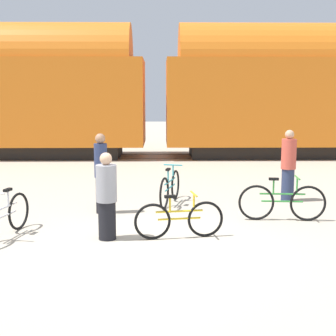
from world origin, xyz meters
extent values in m
plane|color=#B2A893|center=(0.00, 0.00, 0.00)|extent=(80.00, 80.00, 0.00)
cube|color=black|center=(6.97, 11.97, 0.28)|extent=(10.92, 2.34, 0.55)
cube|color=orange|center=(6.97, 11.97, 2.31)|extent=(13.00, 3.12, 3.53)
cylinder|color=orange|center=(6.97, 11.97, 4.08)|extent=(11.96, 2.96, 2.96)
cube|color=#4C4238|center=(0.00, 11.26, 0.01)|extent=(66.82, 0.07, 0.01)
cube|color=#4C4238|center=(0.00, 12.69, 0.01)|extent=(66.82, 0.07, 0.01)
torus|color=black|center=(-2.54, 0.92, 0.36)|extent=(0.21, 0.72, 0.72)
cylinder|color=silver|center=(-2.66, 0.41, 0.55)|extent=(0.25, 0.91, 0.04)
cylinder|color=silver|center=(-2.66, 0.41, 0.40)|extent=(0.23, 0.83, 0.04)
cylinder|color=silver|center=(-2.62, 0.59, 0.70)|extent=(0.04, 0.04, 0.30)
cube|color=black|center=(-2.62, 0.59, 0.85)|extent=(0.12, 0.21, 0.05)
torus|color=black|center=(3.26, 1.45, 0.37)|extent=(0.75, 0.11, 0.74)
torus|color=black|center=(2.20, 1.54, 0.37)|extent=(0.75, 0.11, 0.74)
cylinder|color=#338C38|center=(2.73, 1.50, 0.56)|extent=(0.93, 0.12, 0.04)
cylinder|color=#338C38|center=(2.73, 1.50, 0.41)|extent=(0.85, 0.11, 0.04)
cylinder|color=#338C38|center=(2.55, 1.51, 0.72)|extent=(0.04, 0.04, 0.31)
cube|color=black|center=(2.55, 1.51, 0.88)|extent=(0.21, 0.10, 0.05)
cylinder|color=#338C38|center=(3.02, 1.47, 0.74)|extent=(0.04, 0.04, 0.35)
cylinder|color=#338C38|center=(3.02, 1.47, 0.91)|extent=(0.07, 0.46, 0.03)
torus|color=black|center=(0.58, 3.56, 0.37)|extent=(0.24, 0.73, 0.74)
torus|color=black|center=(0.29, 2.51, 0.37)|extent=(0.24, 0.73, 0.74)
cylinder|color=teal|center=(0.44, 3.04, 0.56)|extent=(0.29, 0.94, 0.04)
cylinder|color=teal|center=(0.44, 3.04, 0.41)|extent=(0.26, 0.85, 0.04)
cylinder|color=teal|center=(0.39, 2.85, 0.72)|extent=(0.04, 0.04, 0.31)
cube|color=black|center=(0.39, 2.85, 0.87)|extent=(0.13, 0.21, 0.05)
cylinder|color=teal|center=(0.52, 3.33, 0.73)|extent=(0.04, 0.04, 0.35)
cylinder|color=teal|center=(0.52, 3.33, 0.91)|extent=(0.45, 0.15, 0.03)
torus|color=black|center=(1.03, 0.38, 0.33)|extent=(0.67, 0.16, 0.67)
torus|color=black|center=(0.06, 0.22, 0.33)|extent=(0.67, 0.16, 0.67)
cylinder|color=gold|center=(0.55, 0.30, 0.51)|extent=(0.86, 0.17, 0.04)
cylinder|color=gold|center=(0.55, 0.30, 0.37)|extent=(0.78, 0.16, 0.04)
cylinder|color=gold|center=(0.38, 0.27, 0.64)|extent=(0.04, 0.04, 0.28)
cube|color=black|center=(0.38, 0.27, 0.78)|extent=(0.21, 0.11, 0.05)
cylinder|color=gold|center=(0.81, 0.34, 0.66)|extent=(0.04, 0.04, 0.31)
cylinder|color=gold|center=(0.81, 0.34, 0.81)|extent=(0.11, 0.46, 0.03)
cylinder|color=black|center=(-0.76, 0.28, 0.35)|extent=(0.32, 0.32, 0.70)
cylinder|color=gray|center=(-0.76, 0.28, 1.03)|extent=(0.37, 0.37, 0.66)
sphere|color=tan|center=(-0.76, 0.28, 1.47)|extent=(0.22, 0.22, 0.22)
cylinder|color=black|center=(-1.10, 2.21, 0.40)|extent=(0.24, 0.24, 0.80)
cylinder|color=navy|center=(-1.10, 2.21, 1.17)|extent=(0.29, 0.29, 0.74)
sphere|color=#A37556|center=(-1.10, 2.21, 1.66)|extent=(0.22, 0.22, 0.22)
cylinder|color=#283351|center=(3.35, 3.35, 0.40)|extent=(0.31, 0.31, 0.80)
cylinder|color=#CC4C3D|center=(3.35, 3.35, 1.17)|extent=(0.36, 0.36, 0.74)
sphere|color=tan|center=(3.35, 3.35, 1.65)|extent=(0.22, 0.22, 0.22)
camera|label=1|loc=(0.21, -7.93, 2.56)|focal=50.00mm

